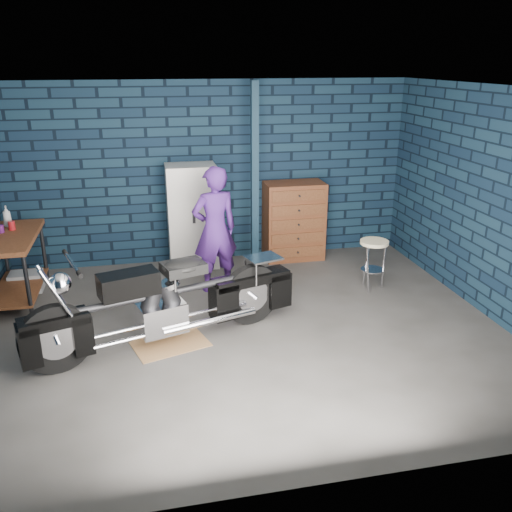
{
  "coord_description": "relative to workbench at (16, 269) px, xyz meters",
  "views": [
    {
      "loc": [
        -1.02,
        -5.52,
        2.98
      ],
      "look_at": [
        0.22,
        0.3,
        0.8
      ],
      "focal_mm": 38.0,
      "sensor_mm": 36.0,
      "label": 1
    }
  ],
  "objects": [
    {
      "name": "ground",
      "position": [
        2.68,
        -1.37,
        -0.46
      ],
      "size": [
        6.0,
        6.0,
        0.0
      ],
      "primitive_type": "plane",
      "color": "#4C4947",
      "rests_on": "ground"
    },
    {
      "name": "room_walls",
      "position": [
        2.68,
        -0.82,
        1.45
      ],
      "size": [
        6.02,
        5.01,
        2.71
      ],
      "color": "black",
      "rests_on": "ground"
    },
    {
      "name": "support_post",
      "position": [
        3.23,
        0.58,
        0.9
      ],
      "size": [
        0.1,
        0.1,
        2.7
      ],
      "primitive_type": "cube",
      "color": "#102534",
      "rests_on": "ground"
    },
    {
      "name": "workbench",
      "position": [
        0.0,
        0.0,
        0.0
      ],
      "size": [
        0.6,
        1.4,
        0.91
      ],
      "primitive_type": "cube",
      "color": "brown",
      "rests_on": "ground"
    },
    {
      "name": "drip_mat",
      "position": [
        1.82,
        -1.49,
        -0.45
      ],
      "size": [
        0.93,
        0.8,
        0.01
      ],
      "primitive_type": "cube",
      "rotation": [
        0.0,
        0.0,
        0.3
      ],
      "color": "#976A41",
      "rests_on": "ground"
    },
    {
      "name": "motorcycle",
      "position": [
        1.82,
        -1.49,
        0.12
      ],
      "size": [
        2.69,
        1.44,
        1.15
      ],
      "primitive_type": null,
      "rotation": [
        0.0,
        0.0,
        0.3
      ],
      "color": "black",
      "rests_on": "ground"
    },
    {
      "name": "person",
      "position": [
        2.55,
        -0.1,
        0.39
      ],
      "size": [
        0.69,
        0.53,
        1.69
      ],
      "primitive_type": "imported",
      "rotation": [
        0.0,
        0.0,
        3.37
      ],
      "color": "#49207B",
      "rests_on": "ground"
    },
    {
      "name": "storage_bin",
      "position": [
        0.02,
        0.36,
        -0.32
      ],
      "size": [
        0.42,
        0.3,
        0.26
      ],
      "primitive_type": "cube",
      "color": "gray",
      "rests_on": "ground"
    },
    {
      "name": "locker",
      "position": [
        2.34,
        0.86,
        0.32
      ],
      "size": [
        0.72,
        0.51,
        1.54
      ],
      "primitive_type": "cube",
      "color": "beige",
      "rests_on": "ground"
    },
    {
      "name": "tool_chest",
      "position": [
        3.91,
        0.86,
        0.15
      ],
      "size": [
        0.9,
        0.5,
        1.21
      ],
      "primitive_type": "cube",
      "color": "brown",
      "rests_on": "ground"
    },
    {
      "name": "shop_stool",
      "position": [
        4.63,
        -0.54,
        -0.11
      ],
      "size": [
        0.48,
        0.48,
        0.69
      ],
      "primitive_type": null,
      "rotation": [
        0.0,
        0.0,
        -0.33
      ],
      "color": "beige",
      "rests_on": "ground"
    },
    {
      "name": "mug_purple",
      "position": [
        -0.13,
        0.14,
        0.51
      ],
      "size": [
        0.1,
        0.1,
        0.1
      ],
      "primitive_type": "cylinder",
      "rotation": [
        0.0,
        0.0,
        0.41
      ],
      "color": "#53165B",
      "rests_on": "workbench"
    },
    {
      "name": "mug_red",
      "position": [
        -0.02,
        0.23,
        0.51
      ],
      "size": [
        0.09,
        0.09,
        0.11
      ],
      "primitive_type": "cylinder",
      "rotation": [
        0.0,
        0.0,
        0.12
      ],
      "color": "#A7161B",
      "rests_on": "workbench"
    },
    {
      "name": "bottle",
      "position": [
        -0.1,
        0.41,
        0.59
      ],
      "size": [
        0.12,
        0.12,
        0.28
      ],
      "primitive_type": "imported",
      "rotation": [
        0.0,
        0.0,
        0.1
      ],
      "color": "gray",
      "rests_on": "workbench"
    }
  ]
}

